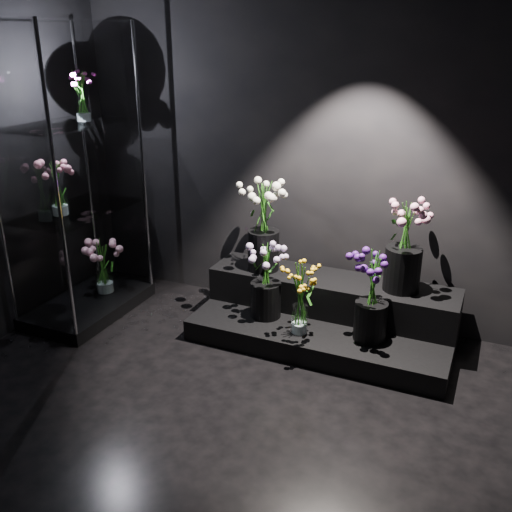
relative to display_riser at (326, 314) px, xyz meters
The scene contains 12 objects.
floor 1.65m from the display_riser, 103.16° to the right, with size 4.00×4.00×0.00m, color black.
wall_back 1.33m from the display_riser, 133.01° to the left, with size 4.00×4.00×0.00m, color black.
display_riser is the anchor object (origin of this frame).
display_case 2.31m from the display_riser, 167.58° to the right, with size 0.65×1.09×2.39m.
bouquet_orange_bells 0.46m from the display_riser, 106.44° to the right, with size 0.28×0.28×0.57m.
bouquet_lilac 0.58m from the display_riser, 156.43° to the right, with size 0.42×0.42×0.62m.
bouquet_purple 0.58m from the display_riser, 28.92° to the right, with size 0.34×0.34×0.69m.
bouquet_cream_roses 0.91m from the display_riser, behind, with size 0.39×0.39×0.76m.
bouquet_pink_roses 0.86m from the display_riser, 13.76° to the left, with size 0.47×0.47×0.69m.
bouquet_case_pink 2.36m from the display_riser, 163.76° to the right, with size 0.39×0.39×0.43m.
bouquet_case_magenta 2.59m from the display_riser, behind, with size 0.24×0.24×0.39m.
bouquet_case_base_pink 2.02m from the display_riser, behind, with size 0.38×0.38×0.49m.
Camera 1 is at (1.52, -2.38, 2.29)m, focal length 40.00 mm.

